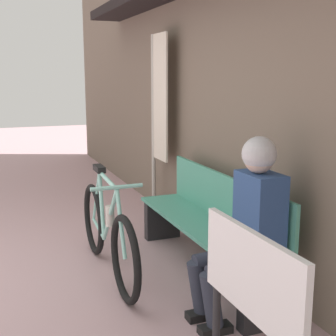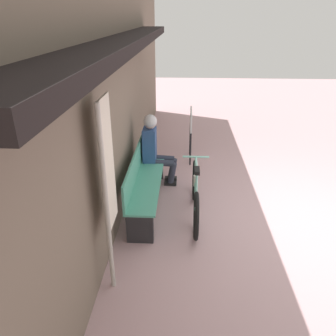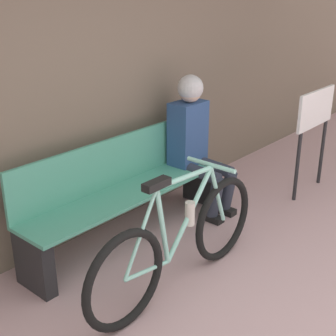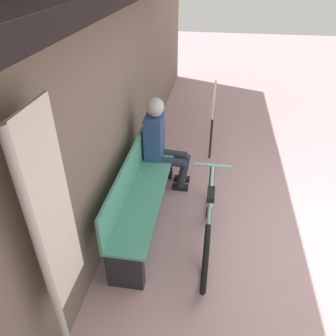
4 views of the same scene
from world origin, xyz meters
name	(u,v)px [view 1 (image 1 of 4)]	position (x,y,z in m)	size (l,w,h in m)	color
storefront_wall	(227,74)	(0.00, 2.57, 1.66)	(12.00, 0.56, 3.20)	#756656
park_bench_near	(209,226)	(0.36, 2.24, 0.41)	(1.99, 0.42, 0.84)	#51A88E
bicycle	(107,233)	(0.08, 1.43, 0.36)	(1.70, 0.40, 0.89)	black
person_seated	(249,218)	(1.14, 2.13, 0.72)	(0.34, 0.59, 1.27)	#2D3342
banner_pole	(158,108)	(-1.25, 2.38, 1.29)	(0.45, 0.05, 2.10)	#B7B2A8
signboard	(250,298)	(2.22, 1.49, 0.77)	(0.71, 0.04, 1.05)	#232326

